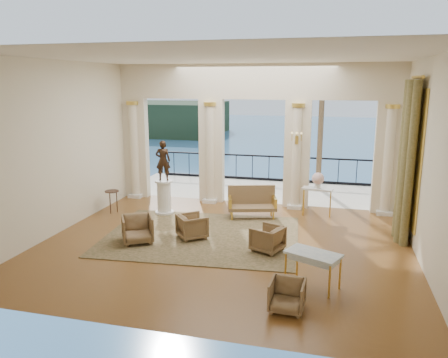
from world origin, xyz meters
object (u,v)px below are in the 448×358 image
(game_table, at_px, (313,256))
(side_table, at_px, (112,194))
(armchair_a, at_px, (137,228))
(armchair_b, at_px, (287,294))
(settee, at_px, (252,202))
(armchair_c, at_px, (267,238))
(console_table, at_px, (317,193))
(armchair_d, at_px, (192,225))
(statue, at_px, (163,161))
(pedestal, at_px, (164,198))

(game_table, height_order, side_table, game_table)
(armchair_a, xyz_separation_m, armchair_b, (4.00, -2.42, -0.07))
(settee, relative_size, side_table, 2.22)
(armchair_c, bearing_deg, console_table, -174.68)
(console_table, relative_size, side_table, 1.35)
(armchair_b, bearing_deg, console_table, 90.68)
(armchair_b, bearing_deg, settee, 110.38)
(console_table, bearing_deg, side_table, -159.06)
(armchair_c, bearing_deg, settee, -138.57)
(armchair_d, distance_m, game_table, 3.75)
(armchair_c, xyz_separation_m, settee, (-0.86, 2.54, 0.12))
(armchair_d, bearing_deg, armchair_a, 77.56)
(statue, xyz_separation_m, side_table, (-1.59, -0.28, -1.06))
(console_table, distance_m, side_table, 6.24)
(armchair_a, height_order, side_table, armchair_a)
(armchair_c, xyz_separation_m, side_table, (-5.11, 1.95, 0.25))
(settee, bearing_deg, armchair_c, -87.60)
(armchair_b, relative_size, armchair_c, 0.91)
(armchair_a, distance_m, console_table, 5.46)
(armchair_d, relative_size, statue, 0.57)
(game_table, bearing_deg, statue, 164.53)
(pedestal, bearing_deg, console_table, 12.14)
(game_table, relative_size, console_table, 1.26)
(armchair_b, height_order, game_table, game_table)
(armchair_c, relative_size, game_table, 0.58)
(armchair_a, height_order, settee, settee)
(armchair_a, height_order, armchair_d, armchair_a)
(armchair_a, height_order, console_table, console_table)
(game_table, bearing_deg, armchair_a, -173.42)
(armchair_c, height_order, console_table, console_table)
(armchair_c, distance_m, settee, 2.69)
(game_table, bearing_deg, settee, 139.75)
(armchair_d, distance_m, statue, 2.70)
(armchair_b, relative_size, pedestal, 0.59)
(armchair_b, bearing_deg, armchair_d, 135.24)
(statue, bearing_deg, armchair_b, 116.68)
(pedestal, xyz_separation_m, statue, (-0.00, 0.00, 1.15))
(console_table, bearing_deg, statue, -158.49)
(armchair_c, bearing_deg, game_table, 57.96)
(pedestal, bearing_deg, armchair_a, -83.67)
(settee, bearing_deg, side_table, 171.71)
(armchair_c, height_order, statue, statue)
(armchair_c, distance_m, console_table, 3.37)
(settee, distance_m, game_table, 4.61)
(statue, distance_m, side_table, 1.93)
(armchair_d, distance_m, side_table, 3.47)
(armchair_b, xyz_separation_m, armchair_c, (-0.76, 2.65, 0.03))
(pedestal, bearing_deg, settee, 6.84)
(armchair_c, relative_size, settee, 0.45)
(armchair_d, xyz_separation_m, statue, (-1.50, 1.82, 1.30))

